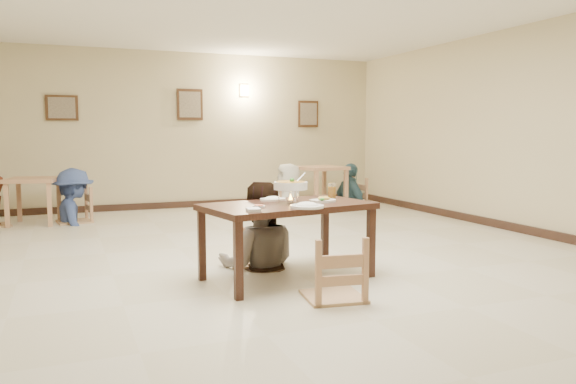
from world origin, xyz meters
name	(u,v)px	position (x,y,z in m)	size (l,w,h in m)	color
floor	(275,260)	(0.00, 0.00, 0.00)	(10.00, 10.00, 0.00)	beige
wall_back	(185,131)	(0.00, 5.00, 1.50)	(10.00, 10.00, 0.00)	beige
wall_right	(546,130)	(4.00, 0.00, 1.50)	(10.00, 10.00, 0.00)	beige
baseboard_back	(186,204)	(0.00, 4.97, 0.06)	(8.00, 0.06, 0.12)	#311E16
baseboard_right	(540,233)	(3.97, 0.00, 0.06)	(0.06, 10.00, 0.12)	#311E16
picture_a	(62,108)	(-2.20, 4.96, 1.90)	(0.55, 0.04, 0.45)	#3C2313
picture_b	(190,105)	(0.10, 4.96, 2.00)	(0.50, 0.04, 0.60)	#3C2313
picture_c	(308,114)	(2.60, 4.96, 1.85)	(0.45, 0.04, 0.55)	#3C2313
wall_sconce	(244,90)	(1.20, 4.96, 2.30)	(0.16, 0.05, 0.22)	#FFD88C
main_table	(287,211)	(-0.16, -0.79, 0.68)	(1.76, 1.19, 0.76)	#3C1F16
chair_far	(252,223)	(-0.30, -0.08, 0.47)	(0.44, 0.44, 0.94)	tan
chair_near	(334,239)	(-0.03, -1.57, 0.53)	(0.50, 0.50, 1.07)	tan
main_diner	(259,182)	(-0.25, -0.19, 0.93)	(0.90, 0.70, 1.86)	gray
curry_warmer	(291,186)	(-0.13, -0.81, 0.93)	(0.37, 0.33, 0.30)	silver
rice_plate_far	(273,199)	(-0.21, -0.50, 0.77)	(0.28, 0.28, 0.06)	white
rice_plate_near	(307,206)	(-0.11, -1.15, 0.77)	(0.32, 0.32, 0.07)	white
fried_plate	(323,200)	(0.22, -0.81, 0.78)	(0.28, 0.28, 0.06)	white
chili_dish	(259,206)	(-0.52, -0.97, 0.77)	(0.12, 0.12, 0.02)	white
napkin_cutlery	(254,210)	(-0.65, -1.20, 0.77)	(0.16, 0.24, 0.03)	white
drink_glass	(332,191)	(0.45, -0.56, 0.84)	(0.08, 0.08, 0.17)	white
bg_table_left	(33,186)	(-2.67, 3.87, 0.61)	(0.88, 0.88, 0.74)	tan
bg_table_right	(320,174)	(2.36, 3.82, 0.68)	(0.96, 0.96, 0.82)	tan
bg_chair_lr	(73,189)	(-2.08, 3.81, 0.54)	(0.51, 0.51, 1.09)	tan
bg_chair_rl	(289,185)	(1.71, 3.84, 0.49)	(0.46, 0.46, 0.98)	tan
bg_chair_rr	(351,180)	(3.01, 3.81, 0.53)	(0.50, 0.50, 1.07)	tan
bg_diner_b	(72,168)	(-2.08, 3.81, 0.89)	(1.14, 0.66, 1.77)	#3F5694
bg_diner_c	(289,164)	(1.71, 3.84, 0.88)	(0.86, 0.56, 1.77)	silver
bg_diner_d	(351,163)	(3.01, 3.81, 0.86)	(1.01, 0.42, 1.73)	#416B7D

